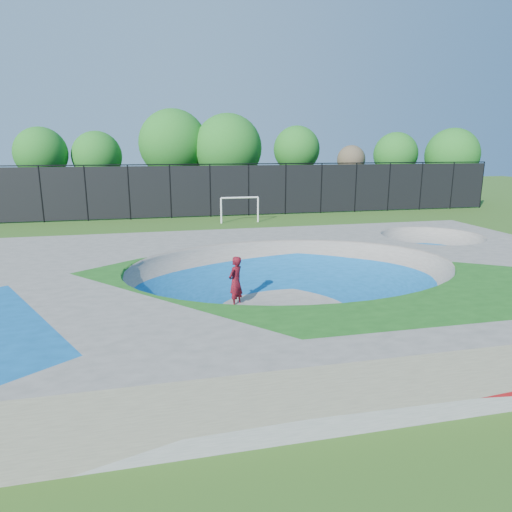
{
  "coord_description": "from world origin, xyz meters",
  "views": [
    {
      "loc": [
        -4.44,
        -13.92,
        5.25
      ],
      "look_at": [
        -0.55,
        3.0,
        1.1
      ],
      "focal_mm": 32.0,
      "sensor_mm": 36.0,
      "label": 1
    }
  ],
  "objects": [
    {
      "name": "skater",
      "position": [
        -1.84,
        0.48,
        0.87
      ],
      "size": [
        0.74,
        0.74,
        1.74
      ],
      "primitive_type": "imported",
      "rotation": [
        0.0,
        0.0,
        3.92
      ],
      "color": "#B60E1F",
      "rests_on": "ground"
    },
    {
      "name": "skateboard",
      "position": [
        -1.84,
        0.48,
        0.03
      ],
      "size": [
        0.68,
        0.73,
        0.05
      ],
      "primitive_type": "cube",
      "rotation": [
        0.0,
        0.0,
        0.86
      ],
      "color": "black",
      "rests_on": "ground"
    },
    {
      "name": "skate_deck",
      "position": [
        0.0,
        0.0,
        0.75
      ],
      "size": [
        22.0,
        14.0,
        1.5
      ],
      "primitive_type": "cube",
      "color": "gray",
      "rests_on": "ground"
    },
    {
      "name": "fence",
      "position": [
        0.0,
        21.0,
        2.1
      ],
      "size": [
        48.09,
        0.09,
        4.04
      ],
      "color": "black",
      "rests_on": "ground"
    },
    {
      "name": "soccer_goal",
      "position": [
        1.67,
        17.77,
        1.27
      ],
      "size": [
        2.79,
        0.12,
        1.84
      ],
      "color": "white",
      "rests_on": "ground"
    },
    {
      "name": "ground",
      "position": [
        0.0,
        0.0,
        0.0
      ],
      "size": [
        120.0,
        120.0,
        0.0
      ],
      "primitive_type": "plane",
      "color": "#2B5216",
      "rests_on": "ground"
    },
    {
      "name": "treeline",
      "position": [
        -2.02,
        25.92,
        4.97
      ],
      "size": [
        52.26,
        7.82,
        8.47
      ],
      "color": "#443722",
      "rests_on": "ground"
    }
  ]
}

